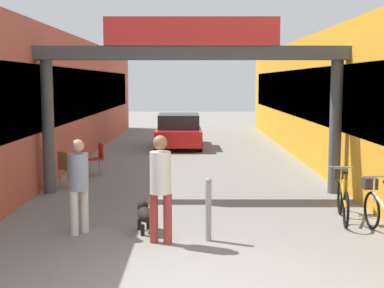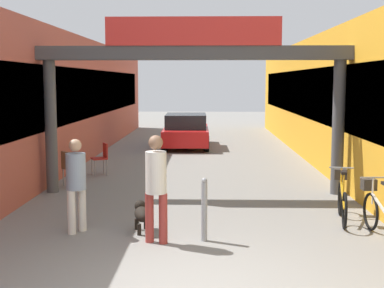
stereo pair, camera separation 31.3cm
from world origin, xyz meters
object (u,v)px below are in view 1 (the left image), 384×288
at_px(bicycle_orange_third, 343,197).
at_px(cafe_chair_red_farther, 98,156).
at_px(cafe_chair_wood_nearer, 67,166).
at_px(pedestrian_companion, 79,180).
at_px(bicycle_silver_second, 382,210).
at_px(bollard_post_metal, 209,209).
at_px(parked_car_red, 179,131).
at_px(dog_on_leash, 145,214).
at_px(pedestrian_with_dog, 161,182).

height_order(bicycle_orange_third, cafe_chair_red_farther, bicycle_orange_third).
bearing_deg(cafe_chair_red_farther, cafe_chair_wood_nearer, -104.90).
xyz_separation_m(pedestrian_companion, bicycle_silver_second, (5.17, -0.10, -0.50)).
distance_m(bicycle_orange_third, bollard_post_metal, 2.94).
height_order(bollard_post_metal, cafe_chair_wood_nearer, bollard_post_metal).
relative_size(cafe_chair_red_farther, parked_car_red, 0.22).
distance_m(dog_on_leash, bicycle_silver_second, 4.06).
distance_m(bicycle_silver_second, cafe_chair_wood_nearer, 7.56).
relative_size(bicycle_silver_second, bollard_post_metal, 1.60).
height_order(bicycle_silver_second, cafe_chair_wood_nearer, bicycle_silver_second).
bearing_deg(bicycle_silver_second, dog_on_leash, 176.96).
bearing_deg(bicycle_orange_third, cafe_chair_wood_nearer, 152.75).
distance_m(bicycle_orange_third, cafe_chair_wood_nearer, 6.71).
bearing_deg(cafe_chair_wood_nearer, bicycle_silver_second, -33.16).
bearing_deg(dog_on_leash, bollard_post_metal, -25.95).
height_order(pedestrian_companion, parked_car_red, pedestrian_companion).
relative_size(pedestrian_companion, dog_on_leash, 2.28).
relative_size(pedestrian_with_dog, dog_on_leash, 2.46).
xyz_separation_m(bicycle_orange_third, parked_car_red, (-3.39, 11.27, 0.21)).
bearing_deg(bicycle_silver_second, pedestrian_with_dog, -173.05).
bearing_deg(cafe_chair_red_farther, dog_on_leash, -72.18).
distance_m(pedestrian_with_dog, bicycle_silver_second, 3.81).
bearing_deg(pedestrian_companion, bollard_post_metal, -10.80).
xyz_separation_m(bicycle_silver_second, cafe_chair_red_farther, (-5.87, 5.86, 0.10)).
height_order(pedestrian_companion, cafe_chair_wood_nearer, pedestrian_companion).
height_order(cafe_chair_wood_nearer, cafe_chair_red_farther, same).
relative_size(bicycle_silver_second, bicycle_orange_third, 1.01).
bearing_deg(parked_car_red, bicycle_orange_third, -73.25).
bearing_deg(pedestrian_with_dog, bicycle_silver_second, 6.95).
bearing_deg(pedestrian_companion, bicycle_silver_second, -1.16).
distance_m(bollard_post_metal, cafe_chair_red_farther, 6.83).
bearing_deg(cafe_chair_wood_nearer, pedestrian_with_dog, -60.54).
distance_m(bicycle_silver_second, bicycle_orange_third, 1.12).
bearing_deg(pedestrian_companion, bicycle_orange_third, 11.27).
bearing_deg(pedestrian_with_dog, parked_car_red, 90.10).
height_order(pedestrian_with_dog, pedestrian_companion, pedestrian_with_dog).
bearing_deg(bollard_post_metal, pedestrian_companion, 169.20).
xyz_separation_m(bicycle_silver_second, bollard_post_metal, (-2.96, -0.32, 0.10)).
distance_m(pedestrian_with_dog, cafe_chair_red_farther, 6.69).
xyz_separation_m(pedestrian_companion, bicycle_orange_third, (4.81, 0.96, -0.50)).
height_order(bollard_post_metal, parked_car_red, parked_car_red).
bearing_deg(pedestrian_with_dog, cafe_chair_wood_nearer, 119.46).
xyz_separation_m(pedestrian_with_dog, parked_car_red, (-0.02, 12.79, -0.37)).
bearing_deg(bicycle_silver_second, bicycle_orange_third, 108.97).
height_order(bicycle_silver_second, parked_car_red, parked_car_red).
distance_m(pedestrian_companion, bollard_post_metal, 2.29).
bearing_deg(dog_on_leash, pedestrian_companion, -174.37).
height_order(cafe_chair_red_farther, parked_car_red, parked_car_red).
distance_m(dog_on_leash, cafe_chair_red_farther, 5.94).
distance_m(pedestrian_companion, bicycle_silver_second, 5.20).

